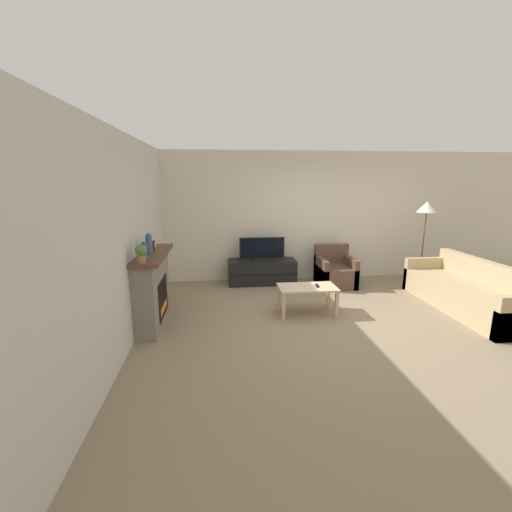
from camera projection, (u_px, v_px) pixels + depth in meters
name	position (u px, v px, depth m)	size (l,w,h in m)	color
ground_plane	(336.00, 319.00, 5.33)	(24.00, 24.00, 0.00)	#89755B
wall_back	(303.00, 217.00, 7.27)	(12.00, 0.06, 2.70)	beige
wall_left	(133.00, 236.00, 4.73)	(0.06, 12.00, 2.70)	beige
fireplace	(152.00, 288.00, 5.06)	(0.41, 1.45, 1.08)	slate
mantel_vase_left	(144.00, 251.00, 4.50)	(0.08, 0.08, 0.25)	#385670
mantel_vase_centre_left	(149.00, 244.00, 4.81)	(0.09, 0.09, 0.31)	#385670
mantel_clock	(153.00, 246.00, 5.07)	(0.08, 0.11, 0.15)	brown
potted_plant	(141.00, 253.00, 4.32)	(0.15, 0.15, 0.24)	#936B4C
tv_stand	(262.00, 272.00, 7.10)	(1.39, 0.52, 0.50)	black
tv	(262.00, 250.00, 7.00)	(0.93, 0.18, 0.47)	black
armchair	(335.00, 272.00, 6.97)	(0.70, 0.76, 0.80)	brown
coffee_table	(307.00, 290.00, 5.47)	(0.92, 0.51, 0.45)	#CCB289
remote	(317.00, 286.00, 5.46)	(0.05, 0.15, 0.02)	black
couch	(468.00, 294.00, 5.65)	(0.87, 2.37, 0.80)	tan
floor_lamp	(427.00, 211.00, 6.88)	(0.39, 0.39, 1.69)	black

